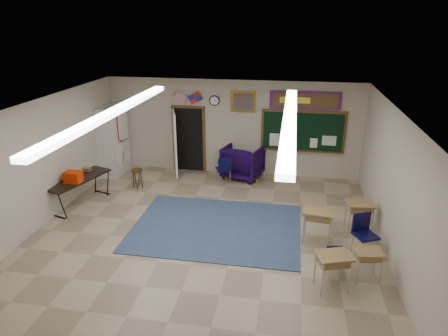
% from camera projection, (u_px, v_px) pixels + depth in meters
% --- Properties ---
extents(floor, '(9.00, 9.00, 0.00)m').
position_uv_depth(floor, '(201.00, 244.00, 8.95)').
color(floor, tan).
rests_on(floor, ground).
extents(back_wall, '(8.00, 0.04, 3.00)m').
position_uv_depth(back_wall, '(232.00, 128.00, 12.56)').
color(back_wall, '#B8AC95').
rests_on(back_wall, floor).
extents(left_wall, '(0.04, 9.00, 3.00)m').
position_uv_depth(left_wall, '(28.00, 171.00, 9.06)').
color(left_wall, '#B8AC95').
rests_on(left_wall, floor).
extents(right_wall, '(0.04, 9.00, 3.00)m').
position_uv_depth(right_wall, '(399.00, 196.00, 7.78)').
color(right_wall, '#B8AC95').
rests_on(right_wall, floor).
extents(ceiling, '(8.00, 9.00, 0.04)m').
position_uv_depth(ceiling, '(198.00, 113.00, 7.88)').
color(ceiling, white).
rests_on(ceiling, back_wall).
extents(area_rug, '(4.00, 3.00, 0.02)m').
position_uv_depth(area_rug, '(216.00, 227.00, 9.65)').
color(area_rug, '#374969').
rests_on(area_rug, floor).
extents(fluorescent_strips, '(3.86, 6.00, 0.10)m').
position_uv_depth(fluorescent_strips, '(198.00, 116.00, 7.91)').
color(fluorescent_strips, white).
rests_on(fluorescent_strips, ceiling).
extents(doorway, '(1.10, 0.89, 2.16)m').
position_uv_depth(doorway, '(185.00, 140.00, 12.82)').
color(doorway, black).
rests_on(doorway, back_wall).
extents(chalkboard, '(2.55, 0.14, 1.30)m').
position_uv_depth(chalkboard, '(303.00, 132.00, 12.19)').
color(chalkboard, '#4F3916').
rests_on(chalkboard, back_wall).
extents(bulletin_board, '(2.10, 0.05, 0.55)m').
position_uv_depth(bulletin_board, '(305.00, 100.00, 11.84)').
color(bulletin_board, '#B00F0F').
rests_on(bulletin_board, back_wall).
extents(framed_art_print, '(0.75, 0.05, 0.65)m').
position_uv_depth(framed_art_print, '(243.00, 102.00, 12.17)').
color(framed_art_print, olive).
rests_on(framed_art_print, back_wall).
extents(wall_clock, '(0.32, 0.05, 0.32)m').
position_uv_depth(wall_clock, '(214.00, 101.00, 12.32)').
color(wall_clock, black).
rests_on(wall_clock, back_wall).
extents(wall_flags, '(1.16, 0.06, 0.70)m').
position_uv_depth(wall_flags, '(187.00, 96.00, 12.38)').
color(wall_flags, red).
rests_on(wall_flags, back_wall).
extents(storage_cabinet, '(0.59, 1.25, 2.20)m').
position_uv_depth(storage_cabinet, '(114.00, 140.00, 12.70)').
color(storage_cabinet, silver).
rests_on(storage_cabinet, floor).
extents(wingback_armchair, '(1.38, 1.40, 1.04)m').
position_uv_depth(wingback_armchair, '(243.00, 162.00, 12.52)').
color(wingback_armchair, black).
rests_on(wingback_armchair, floor).
extents(student_chair_reading, '(0.58, 0.58, 0.89)m').
position_uv_depth(student_chair_reading, '(223.00, 170.00, 12.05)').
color(student_chair_reading, black).
rests_on(student_chair_reading, floor).
extents(student_chair_desk_a, '(0.41, 0.41, 0.70)m').
position_uv_depth(student_chair_desk_a, '(331.00, 257.00, 7.84)').
color(student_chair_desk_a, black).
rests_on(student_chair_desk_a, floor).
extents(student_chair_desk_b, '(0.61, 0.61, 0.91)m').
position_uv_depth(student_chair_desk_b, '(365.00, 236.00, 8.38)').
color(student_chair_desk_b, black).
rests_on(student_chair_desk_b, floor).
extents(student_desk_front_left, '(0.71, 0.57, 0.79)m').
position_uv_depth(student_desk_front_left, '(317.00, 225.00, 8.89)').
color(student_desk_front_left, olive).
rests_on(student_desk_front_left, floor).
extents(student_desk_front_right, '(0.68, 0.54, 0.74)m').
position_uv_depth(student_desk_front_right, '(359.00, 215.00, 9.35)').
color(student_desk_front_right, olive).
rests_on(student_desk_front_right, floor).
extents(student_desk_back_left, '(0.74, 0.64, 0.75)m').
position_uv_depth(student_desk_back_left, '(332.00, 270.00, 7.34)').
color(student_desk_back_left, olive).
rests_on(student_desk_back_left, floor).
extents(student_desk_back_right, '(0.60, 0.49, 0.64)m').
position_uv_depth(student_desk_back_right, '(367.00, 264.00, 7.63)').
color(student_desk_back_right, olive).
rests_on(student_desk_back_right, floor).
extents(folding_table, '(1.12, 1.95, 1.06)m').
position_uv_depth(folding_table, '(80.00, 190.00, 10.69)').
color(folding_table, black).
rests_on(folding_table, floor).
extents(wooden_stool, '(0.34, 0.34, 0.59)m').
position_uv_depth(wooden_stool, '(137.00, 179.00, 11.77)').
color(wooden_stool, '#442D14').
rests_on(wooden_stool, floor).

